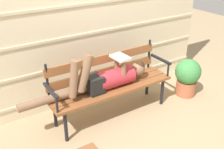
# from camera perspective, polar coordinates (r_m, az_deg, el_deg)

# --- Properties ---
(ground_plane) EXTENTS (12.00, 12.00, 0.00)m
(ground_plane) POSITION_cam_1_polar(r_m,az_deg,el_deg) (3.72, 0.86, -9.22)
(ground_plane) COLOR tan
(house_siding) EXTENTS (4.08, 0.08, 2.46)m
(house_siding) POSITION_cam_1_polar(r_m,az_deg,el_deg) (3.74, -5.08, 11.86)
(house_siding) COLOR beige
(house_siding) RESTS_ON ground
(park_bench) EXTENTS (1.73, 0.45, 0.88)m
(park_bench) POSITION_cam_1_polar(r_m,az_deg,el_deg) (3.58, -0.58, -1.48)
(park_bench) COLOR brown
(park_bench) RESTS_ON ground
(reclining_person) EXTENTS (1.74, 0.26, 0.57)m
(reclining_person) POSITION_cam_1_polar(r_m,az_deg,el_deg) (3.43, -1.44, -0.81)
(reclining_person) COLOR #B72D38
(potted_plant) EXTENTS (0.39, 0.39, 0.59)m
(potted_plant) POSITION_cam_1_polar(r_m,az_deg,el_deg) (4.25, 15.82, -0.28)
(potted_plant) COLOR #AD5B3D
(potted_plant) RESTS_ON ground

